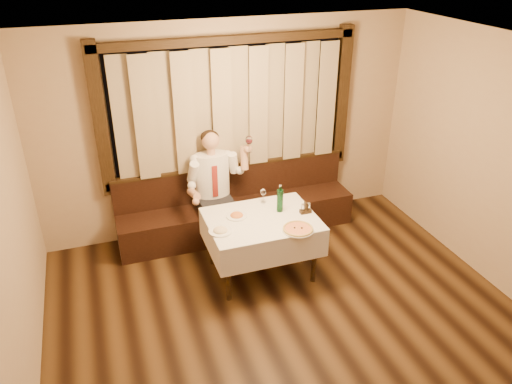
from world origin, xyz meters
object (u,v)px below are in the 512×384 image
object	(u,v)px
pizza	(298,229)
pasta_red	(237,214)
dining_table	(262,226)
pasta_cream	(220,229)
green_bottle	(280,200)
cruet_caddy	(306,209)
banquette	(236,211)
seated_man	(214,181)

from	to	relation	value
pizza	pasta_red	xyz separation A→B (m)	(-0.55, 0.51, 0.02)
dining_table	pasta_red	world-z (taller)	pasta_red
dining_table	pasta_cream	bearing A→B (deg)	-166.18
dining_table	green_bottle	size ratio (longest dim) A/B	3.72
green_bottle	cruet_caddy	distance (m)	0.32
pizza	pasta_cream	size ratio (longest dim) A/B	1.36
banquette	pasta_cream	size ratio (longest dim) A/B	12.24
banquette	pasta_cream	world-z (taller)	banquette
dining_table	pizza	size ratio (longest dim) A/B	3.57
pizza	seated_man	xyz separation A→B (m)	(-0.61, 1.31, 0.09)
dining_table	pasta_red	xyz separation A→B (m)	(-0.26, 0.13, 0.14)
pasta_red	seated_man	xyz separation A→B (m)	(-0.05, 0.80, 0.07)
pasta_red	cruet_caddy	world-z (taller)	cruet_caddy
banquette	pasta_cream	xyz separation A→B (m)	(-0.53, -1.15, 0.48)
pizza	cruet_caddy	world-z (taller)	cruet_caddy
banquette	cruet_caddy	distance (m)	1.30
pizza	green_bottle	size ratio (longest dim) A/B	1.04
dining_table	green_bottle	distance (m)	0.37
pasta_cream	green_bottle	bearing A→B (deg)	15.69
pizza	seated_man	size ratio (longest dim) A/B	0.24
pizza	pasta_cream	world-z (taller)	pasta_cream
pasta_cream	green_bottle	size ratio (longest dim) A/B	0.77
green_bottle	seated_man	bearing A→B (deg)	124.39
green_bottle	pizza	bearing A→B (deg)	-86.27
banquette	dining_table	distance (m)	1.08
dining_table	pasta_cream	distance (m)	0.56
pasta_cream	cruet_caddy	xyz separation A→B (m)	(1.06, 0.08, 0.01)
dining_table	pizza	xyz separation A→B (m)	(0.29, -0.38, 0.12)
green_bottle	seated_man	distance (m)	1.02
pizza	seated_man	world-z (taller)	seated_man
dining_table	cruet_caddy	size ratio (longest dim) A/B	8.84
pasta_cream	banquette	bearing A→B (deg)	65.33
pizza	green_bottle	distance (m)	0.49
pasta_cream	cruet_caddy	bearing A→B (deg)	4.37
pasta_cream	pizza	bearing A→B (deg)	-16.90
banquette	pasta_cream	bearing A→B (deg)	-114.67
cruet_caddy	seated_man	world-z (taller)	seated_man
banquette	seated_man	bearing A→B (deg)	-163.79
pasta_cream	green_bottle	distance (m)	0.83
pasta_red	green_bottle	world-z (taller)	green_bottle
pasta_red	seated_man	bearing A→B (deg)	93.77
dining_table	pizza	distance (m)	0.49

